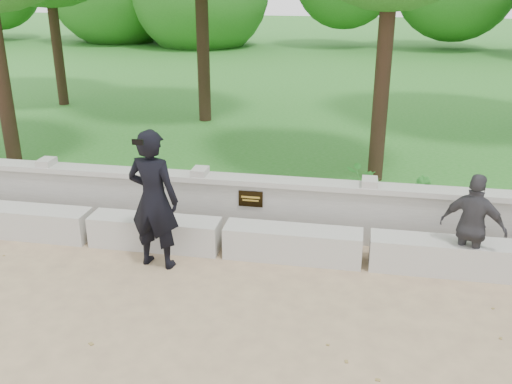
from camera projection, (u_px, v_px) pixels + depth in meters
ground at (183, 328)px, 6.39m from camera, size 80.00×80.00×0.00m
lawn at (308, 87)px, 19.19m from camera, size 40.00×22.00×0.25m
concrete_bench at (222, 238)px, 8.06m from camera, size 11.90×0.45×0.45m
parapet_wall at (233, 204)px, 8.61m from camera, size 12.50×0.35×0.90m
man_main at (154, 200)px, 7.46m from camera, size 0.75×0.68×1.91m
visitor_right at (473, 227)px, 7.23m from camera, size 0.90×0.65×1.42m
shrub_a at (153, 168)px, 9.93m from camera, size 0.36×0.37×0.59m
shrub_b at (421, 195)px, 8.75m from camera, size 0.36×0.39×0.57m
shrub_c at (367, 188)px, 8.87m from camera, size 0.81×0.82×0.69m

